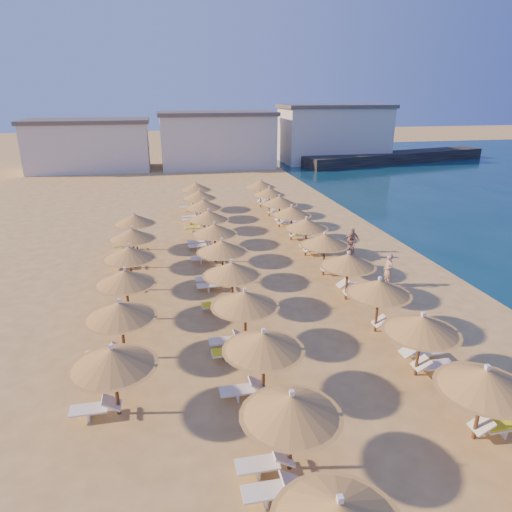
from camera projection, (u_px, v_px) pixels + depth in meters
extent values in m
plane|color=#E3B463|center=(295.00, 307.00, 21.91)|extent=(220.00, 220.00, 0.00)
cube|color=black|center=(397.00, 157.00, 66.66)|extent=(30.12, 10.77, 1.50)
cube|color=beige|center=(90.00, 147.00, 59.61)|extent=(15.00, 8.00, 6.00)
cube|color=#59514C|center=(87.00, 121.00, 58.51)|extent=(15.60, 8.48, 0.50)
cube|color=beige|center=(217.00, 141.00, 62.29)|extent=(15.00, 8.00, 6.80)
cube|color=#59514C|center=(216.00, 114.00, 61.05)|extent=(15.60, 8.48, 0.50)
cube|color=beige|center=(334.00, 135.00, 66.65)|extent=(15.00, 8.00, 7.60)
cube|color=#59514C|center=(335.00, 106.00, 65.28)|extent=(15.60, 8.48, 0.50)
cylinder|color=brown|center=(479.00, 410.00, 13.29)|extent=(0.12, 0.12, 2.03)
cone|color=#A26E2F|center=(485.00, 379.00, 12.92)|extent=(2.56, 2.56, 0.63)
cone|color=#A26E2F|center=(484.00, 386.00, 13.01)|extent=(2.76, 2.76, 0.12)
cube|color=white|center=(487.00, 367.00, 12.79)|extent=(0.12, 0.12, 0.14)
cylinder|color=brown|center=(418.00, 351.00, 16.34)|extent=(0.12, 0.12, 2.03)
cone|color=#A26E2F|center=(422.00, 324.00, 15.97)|extent=(2.56, 2.56, 0.63)
cone|color=#A26E2F|center=(421.00, 330.00, 16.06)|extent=(2.76, 2.76, 0.12)
cube|color=white|center=(423.00, 314.00, 15.84)|extent=(0.12, 0.12, 0.14)
cylinder|color=brown|center=(377.00, 310.00, 19.39)|extent=(0.12, 0.12, 2.03)
cone|color=#A26E2F|center=(379.00, 287.00, 19.02)|extent=(2.56, 2.56, 0.63)
cone|color=#A26E2F|center=(379.00, 292.00, 19.11)|extent=(2.76, 2.76, 0.12)
cube|color=white|center=(380.00, 278.00, 18.89)|extent=(0.12, 0.12, 0.14)
cylinder|color=brown|center=(347.00, 280.00, 22.44)|extent=(0.12, 0.12, 2.03)
cone|color=#A26E2F|center=(348.00, 260.00, 22.07)|extent=(2.56, 2.56, 0.63)
cone|color=#A26E2F|center=(348.00, 265.00, 22.16)|extent=(2.76, 2.76, 0.12)
cube|color=white|center=(349.00, 253.00, 21.94)|extent=(0.12, 0.12, 0.14)
cylinder|color=brown|center=(324.00, 258.00, 25.49)|extent=(0.12, 0.12, 2.03)
cone|color=#A26E2F|center=(325.00, 240.00, 25.12)|extent=(2.56, 2.56, 0.63)
cone|color=#A26E2F|center=(325.00, 244.00, 25.21)|extent=(2.76, 2.76, 0.12)
cube|color=white|center=(325.00, 233.00, 24.99)|extent=(0.12, 0.12, 0.14)
cylinder|color=brown|center=(306.00, 240.00, 28.54)|extent=(0.12, 0.12, 2.03)
cone|color=#A26E2F|center=(306.00, 224.00, 28.17)|extent=(2.56, 2.56, 0.63)
cone|color=#A26E2F|center=(306.00, 228.00, 28.26)|extent=(2.76, 2.76, 0.12)
cube|color=white|center=(307.00, 218.00, 28.04)|extent=(0.12, 0.12, 0.14)
cylinder|color=brown|center=(291.00, 226.00, 31.59)|extent=(0.12, 0.12, 2.03)
cone|color=#A26E2F|center=(292.00, 211.00, 31.22)|extent=(2.56, 2.56, 0.63)
cone|color=#A26E2F|center=(292.00, 214.00, 31.31)|extent=(2.76, 2.76, 0.12)
cube|color=white|center=(292.00, 205.00, 31.09)|extent=(0.12, 0.12, 0.14)
cylinder|color=brown|center=(279.00, 214.00, 34.64)|extent=(0.12, 0.12, 2.03)
cone|color=#A26E2F|center=(280.00, 200.00, 34.27)|extent=(2.56, 2.56, 0.63)
cone|color=#A26E2F|center=(279.00, 204.00, 34.36)|extent=(2.76, 2.76, 0.12)
cube|color=white|center=(280.00, 195.00, 34.14)|extent=(0.12, 0.12, 0.14)
cylinder|color=brown|center=(269.00, 204.00, 37.69)|extent=(0.12, 0.12, 2.03)
cone|color=#A26E2F|center=(269.00, 191.00, 37.32)|extent=(2.56, 2.56, 0.63)
cone|color=#A26E2F|center=(269.00, 194.00, 37.41)|extent=(2.76, 2.76, 0.12)
cube|color=white|center=(269.00, 187.00, 37.19)|extent=(0.12, 0.12, 0.14)
cylinder|color=brown|center=(261.00, 196.00, 40.73)|extent=(0.12, 0.12, 2.03)
cone|color=#A26E2F|center=(261.00, 184.00, 40.37)|extent=(2.56, 2.56, 0.63)
cone|color=#A26E2F|center=(261.00, 187.00, 40.46)|extent=(2.76, 2.76, 0.12)
cube|color=white|center=(261.00, 180.00, 40.24)|extent=(0.12, 0.12, 0.14)
cube|color=white|center=(340.00, 499.00, 8.65)|extent=(0.12, 0.12, 0.14)
cylinder|color=brown|center=(290.00, 439.00, 12.19)|extent=(0.12, 0.12, 2.03)
cone|color=#A26E2F|center=(291.00, 405.00, 11.83)|extent=(2.56, 2.56, 0.63)
cone|color=#A26E2F|center=(291.00, 413.00, 11.91)|extent=(2.76, 2.76, 0.12)
cube|color=white|center=(292.00, 393.00, 11.70)|extent=(0.12, 0.12, 0.14)
cylinder|color=brown|center=(263.00, 369.00, 15.24)|extent=(0.12, 0.12, 2.03)
cone|color=#A26E2F|center=(263.00, 341.00, 14.88)|extent=(2.56, 2.56, 0.63)
cone|color=#A26E2F|center=(263.00, 348.00, 14.96)|extent=(2.76, 2.76, 0.12)
cube|color=white|center=(264.00, 331.00, 14.75)|extent=(0.12, 0.12, 0.14)
cylinder|color=brown|center=(245.00, 323.00, 18.29)|extent=(0.12, 0.12, 2.03)
cone|color=#A26E2F|center=(245.00, 299.00, 17.93)|extent=(2.56, 2.56, 0.63)
cone|color=#A26E2F|center=(245.00, 305.00, 18.01)|extent=(2.76, 2.76, 0.12)
cube|color=white|center=(245.00, 290.00, 17.80)|extent=(0.12, 0.12, 0.14)
cylinder|color=brown|center=(232.00, 290.00, 21.34)|extent=(0.12, 0.12, 2.03)
cone|color=#A26E2F|center=(232.00, 269.00, 20.98)|extent=(2.56, 2.56, 0.63)
cone|color=#A26E2F|center=(232.00, 274.00, 21.06)|extent=(2.76, 2.76, 0.12)
cube|color=white|center=(232.00, 261.00, 20.85)|extent=(0.12, 0.12, 0.14)
cylinder|color=brown|center=(223.00, 265.00, 24.39)|extent=(0.12, 0.12, 2.03)
cone|color=#A26E2F|center=(222.00, 246.00, 24.03)|extent=(2.56, 2.56, 0.63)
cone|color=#A26E2F|center=(222.00, 251.00, 24.11)|extent=(2.76, 2.76, 0.12)
cube|color=white|center=(222.00, 239.00, 23.90)|extent=(0.12, 0.12, 0.14)
cylinder|color=brown|center=(215.00, 246.00, 27.44)|extent=(0.12, 0.12, 2.03)
cone|color=#A26E2F|center=(215.00, 229.00, 27.07)|extent=(2.56, 2.56, 0.63)
cone|color=#A26E2F|center=(215.00, 233.00, 27.16)|extent=(2.76, 2.76, 0.12)
cube|color=white|center=(214.00, 223.00, 26.95)|extent=(0.12, 0.12, 0.14)
cylinder|color=brown|center=(209.00, 231.00, 30.49)|extent=(0.12, 0.12, 2.03)
cone|color=#A26E2F|center=(209.00, 215.00, 30.12)|extent=(2.56, 2.56, 0.63)
cone|color=#A26E2F|center=(209.00, 219.00, 30.21)|extent=(2.76, 2.76, 0.12)
cube|color=white|center=(208.00, 209.00, 29.99)|extent=(0.12, 0.12, 0.14)
cylinder|color=brown|center=(204.00, 218.00, 33.54)|extent=(0.12, 0.12, 2.03)
cone|color=#A26E2F|center=(204.00, 204.00, 33.17)|extent=(2.56, 2.56, 0.63)
cone|color=#A26E2F|center=(204.00, 207.00, 33.26)|extent=(2.76, 2.76, 0.12)
cube|color=white|center=(203.00, 199.00, 33.04)|extent=(0.12, 0.12, 0.14)
cylinder|color=brown|center=(200.00, 208.00, 36.59)|extent=(0.12, 0.12, 2.03)
cone|color=#A26E2F|center=(200.00, 194.00, 36.22)|extent=(2.56, 2.56, 0.63)
cone|color=#A26E2F|center=(200.00, 198.00, 36.31)|extent=(2.76, 2.76, 0.12)
cube|color=white|center=(199.00, 190.00, 36.09)|extent=(0.12, 0.12, 0.14)
cylinder|color=brown|center=(197.00, 199.00, 39.64)|extent=(0.12, 0.12, 2.03)
cone|color=#A26E2F|center=(196.00, 186.00, 39.27)|extent=(2.56, 2.56, 0.63)
cone|color=#A26E2F|center=(196.00, 189.00, 39.36)|extent=(2.76, 2.76, 0.12)
cube|color=white|center=(196.00, 182.00, 39.14)|extent=(0.12, 0.12, 0.14)
cylinder|color=brown|center=(116.00, 387.00, 14.33)|extent=(0.12, 0.12, 2.03)
cone|color=#A26E2F|center=(112.00, 357.00, 13.96)|extent=(2.56, 2.56, 0.63)
cone|color=#A26E2F|center=(113.00, 364.00, 14.05)|extent=(2.76, 2.76, 0.12)
cube|color=white|center=(111.00, 347.00, 13.83)|extent=(0.12, 0.12, 0.14)
cylinder|color=brown|center=(123.00, 335.00, 17.38)|extent=(0.12, 0.12, 2.03)
cone|color=#A26E2F|center=(120.00, 310.00, 17.01)|extent=(2.56, 2.56, 0.63)
cone|color=#A26E2F|center=(121.00, 316.00, 17.10)|extent=(2.76, 2.76, 0.12)
cube|color=white|center=(119.00, 301.00, 16.88)|extent=(0.12, 0.12, 0.14)
cylinder|color=brown|center=(128.00, 299.00, 20.43)|extent=(0.12, 0.12, 2.03)
cone|color=#A26E2F|center=(125.00, 277.00, 20.06)|extent=(2.56, 2.56, 0.63)
cone|color=#A26E2F|center=(126.00, 282.00, 20.15)|extent=(2.76, 2.76, 0.12)
cube|color=white|center=(125.00, 269.00, 19.93)|extent=(0.12, 0.12, 0.14)
cylinder|color=brown|center=(131.00, 272.00, 23.48)|extent=(0.12, 0.12, 2.03)
cone|color=#A26E2F|center=(129.00, 252.00, 23.11)|extent=(2.56, 2.56, 0.63)
cone|color=#A26E2F|center=(130.00, 257.00, 23.20)|extent=(2.76, 2.76, 0.12)
cube|color=white|center=(129.00, 245.00, 22.98)|extent=(0.12, 0.12, 0.14)
cylinder|color=brown|center=(134.00, 251.00, 26.53)|extent=(0.12, 0.12, 2.03)
cone|color=#A26E2F|center=(132.00, 234.00, 26.16)|extent=(2.56, 2.56, 0.63)
cone|color=#A26E2F|center=(133.00, 238.00, 26.25)|extent=(2.76, 2.76, 0.12)
cube|color=white|center=(132.00, 227.00, 26.03)|extent=(0.12, 0.12, 0.14)
cylinder|color=brown|center=(136.00, 235.00, 29.58)|extent=(0.12, 0.12, 2.03)
cone|color=#A26E2F|center=(135.00, 219.00, 29.21)|extent=(2.56, 2.56, 0.63)
cone|color=#A26E2F|center=(135.00, 223.00, 29.30)|extent=(2.76, 2.76, 0.12)
cube|color=white|center=(134.00, 213.00, 29.08)|extent=(0.12, 0.12, 0.14)
cube|color=white|center=(501.00, 425.00, 13.70)|extent=(1.17, 0.57, 0.06)
cube|color=white|center=(501.00, 429.00, 13.75)|extent=(0.06, 0.52, 0.32)
cube|color=white|center=(482.00, 425.00, 13.51)|extent=(0.58, 0.57, 0.40)
cube|color=#F7FF1A|center=(502.00, 424.00, 13.68)|extent=(1.13, 0.53, 0.05)
cube|color=white|center=(257.00, 464.00, 12.25)|extent=(1.17, 0.57, 0.06)
cube|color=white|center=(257.00, 469.00, 12.31)|extent=(0.06, 0.52, 0.32)
cube|color=white|center=(283.00, 456.00, 12.34)|extent=(0.58, 0.57, 0.40)
cube|color=white|center=(265.00, 491.00, 11.42)|extent=(1.17, 0.57, 0.06)
cube|color=white|center=(265.00, 496.00, 11.48)|extent=(0.06, 0.52, 0.32)
cube|color=white|center=(292.00, 482.00, 11.51)|extent=(0.58, 0.57, 0.40)
cube|color=white|center=(438.00, 364.00, 16.75)|extent=(1.17, 0.57, 0.06)
cube|color=white|center=(438.00, 368.00, 16.80)|extent=(0.06, 0.52, 0.32)
cube|color=white|center=(421.00, 363.00, 16.56)|extent=(0.58, 0.57, 0.40)
cube|color=white|center=(425.00, 352.00, 17.57)|extent=(1.17, 0.57, 0.06)
cube|color=white|center=(425.00, 355.00, 17.63)|extent=(0.06, 0.52, 0.32)
cube|color=white|center=(409.00, 350.00, 17.39)|extent=(0.58, 0.57, 0.40)
cube|color=white|center=(237.00, 390.00, 15.30)|extent=(1.17, 0.57, 0.06)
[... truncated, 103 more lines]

